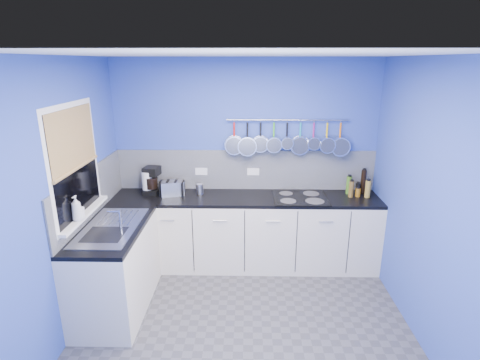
{
  "coord_description": "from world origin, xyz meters",
  "views": [
    {
      "loc": [
        0.03,
        -3.05,
        2.45
      ],
      "look_at": [
        -0.05,
        0.75,
        1.25
      ],
      "focal_mm": 28.28,
      "sensor_mm": 36.0,
      "label": 1
    }
  ],
  "objects_px": {
    "paper_towel": "(147,183)",
    "coffee_maker": "(152,181)",
    "toaster": "(172,188)",
    "canister": "(200,189)",
    "soap_bottle_a": "(76,208)",
    "hob": "(300,198)",
    "soap_bottle_b": "(78,210)"
  },
  "relations": [
    {
      "from": "toaster",
      "to": "soap_bottle_b",
      "type": "bearing_deg",
      "value": -138.83
    },
    {
      "from": "soap_bottle_b",
      "to": "canister",
      "type": "bearing_deg",
      "value": 49.3
    },
    {
      "from": "soap_bottle_a",
      "to": "hob",
      "type": "xyz_separation_m",
      "value": [
        2.18,
        1.04,
        -0.26
      ]
    },
    {
      "from": "soap_bottle_b",
      "to": "paper_towel",
      "type": "height_order",
      "value": "soap_bottle_b"
    },
    {
      "from": "paper_towel",
      "to": "toaster",
      "type": "relative_size",
      "value": 1.04
    },
    {
      "from": "canister",
      "to": "paper_towel",
      "type": "bearing_deg",
      "value": -178.63
    },
    {
      "from": "soap_bottle_b",
      "to": "toaster",
      "type": "relative_size",
      "value": 0.64
    },
    {
      "from": "soap_bottle_a",
      "to": "paper_towel",
      "type": "bearing_deg",
      "value": 73.19
    },
    {
      "from": "soap_bottle_b",
      "to": "paper_towel",
      "type": "distance_m",
      "value": 1.18
    },
    {
      "from": "soap_bottle_b",
      "to": "hob",
      "type": "xyz_separation_m",
      "value": [
        2.18,
        1.01,
        -0.23
      ]
    },
    {
      "from": "coffee_maker",
      "to": "toaster",
      "type": "xyz_separation_m",
      "value": [
        0.25,
        -0.05,
        -0.08
      ]
    },
    {
      "from": "paper_towel",
      "to": "coffee_maker",
      "type": "relative_size",
      "value": 0.85
    },
    {
      "from": "soap_bottle_b",
      "to": "toaster",
      "type": "height_order",
      "value": "soap_bottle_b"
    },
    {
      "from": "soap_bottle_b",
      "to": "hob",
      "type": "relative_size",
      "value": 0.27
    },
    {
      "from": "coffee_maker",
      "to": "toaster",
      "type": "height_order",
      "value": "coffee_maker"
    },
    {
      "from": "soap_bottle_a",
      "to": "paper_towel",
      "type": "distance_m",
      "value": 1.21
    },
    {
      "from": "soap_bottle_a",
      "to": "hob",
      "type": "bearing_deg",
      "value": 25.51
    },
    {
      "from": "hob",
      "to": "soap_bottle_a",
      "type": "bearing_deg",
      "value": -154.49
    },
    {
      "from": "soap_bottle_a",
      "to": "coffee_maker",
      "type": "relative_size",
      "value": 0.72
    },
    {
      "from": "paper_towel",
      "to": "soap_bottle_a",
      "type": "bearing_deg",
      "value": -106.81
    },
    {
      "from": "coffee_maker",
      "to": "hob",
      "type": "bearing_deg",
      "value": 8.32
    },
    {
      "from": "paper_towel",
      "to": "toaster",
      "type": "bearing_deg",
      "value": -6.53
    },
    {
      "from": "soap_bottle_b",
      "to": "soap_bottle_a",
      "type": "bearing_deg",
      "value": -90.0
    },
    {
      "from": "coffee_maker",
      "to": "hob",
      "type": "height_order",
      "value": "coffee_maker"
    },
    {
      "from": "paper_towel",
      "to": "soap_bottle_b",
      "type": "bearing_deg",
      "value": -107.22
    },
    {
      "from": "soap_bottle_a",
      "to": "toaster",
      "type": "xyz_separation_m",
      "value": [
        0.65,
        1.12,
        -0.18
      ]
    },
    {
      "from": "paper_towel",
      "to": "coffee_maker",
      "type": "xyz_separation_m",
      "value": [
        0.05,
        0.02,
        0.03
      ]
    },
    {
      "from": "soap_bottle_b",
      "to": "paper_towel",
      "type": "relative_size",
      "value": 0.61
    },
    {
      "from": "soap_bottle_b",
      "to": "coffee_maker",
      "type": "distance_m",
      "value": 1.21
    },
    {
      "from": "soap_bottle_a",
      "to": "paper_towel",
      "type": "relative_size",
      "value": 0.85
    },
    {
      "from": "soap_bottle_b",
      "to": "coffee_maker",
      "type": "height_order",
      "value": "coffee_maker"
    },
    {
      "from": "paper_towel",
      "to": "coffee_maker",
      "type": "height_order",
      "value": "coffee_maker"
    }
  ]
}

